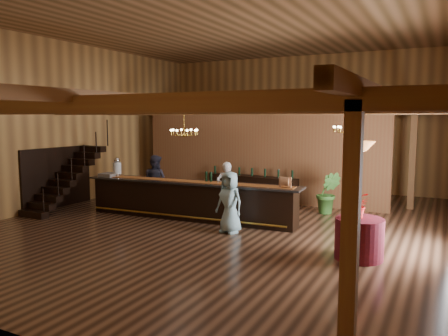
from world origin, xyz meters
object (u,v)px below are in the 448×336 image
at_px(round_table, 359,239).
at_px(bartender, 227,189).
at_px(beverage_dispenser, 117,167).
at_px(backbar_shelf, 252,189).
at_px(tasting_bar, 190,200).
at_px(guest, 230,202).
at_px(floor_plant, 328,193).
at_px(chandelier_left, 184,132).
at_px(pendant_lamp, 363,146).
at_px(chandelier_right, 347,129).
at_px(staff_second, 155,182).
at_px(raffle_drum, 285,181).

bearing_deg(round_table, bartender, 151.65).
relative_size(beverage_dispenser, bartender, 0.36).
distance_m(beverage_dispenser, backbar_shelf, 4.69).
bearing_deg(tasting_bar, bartender, 43.86).
bearing_deg(guest, floor_plant, 74.67).
height_order(chandelier_left, pendant_lamp, same).
xyz_separation_m(chandelier_right, guest, (-2.38, -2.72, -1.86)).
bearing_deg(chandelier_right, chandelier_left, -156.16).
height_order(chandelier_right, bartender, chandelier_right).
distance_m(beverage_dispenser, floor_plant, 6.68).
bearing_deg(round_table, chandelier_right, 106.59).
height_order(tasting_bar, floor_plant, floor_plant).
distance_m(tasting_bar, staff_second, 2.01).
height_order(raffle_drum, staff_second, staff_second).
distance_m(beverage_dispenser, bartender, 3.59).
bearing_deg(backbar_shelf, tasting_bar, -95.01).
bearing_deg(backbar_shelf, floor_plant, -5.64).
bearing_deg(round_table, raffle_drum, 143.95).
height_order(round_table, guest, guest).
height_order(chandelier_left, chandelier_right, same).
distance_m(chandelier_left, chandelier_right, 4.68).
bearing_deg(beverage_dispenser, bartender, 15.94).
bearing_deg(backbar_shelf, staff_second, -129.96).
relative_size(chandelier_right, guest, 0.50).
xyz_separation_m(backbar_shelf, round_table, (4.50, -4.62, -0.03)).
distance_m(backbar_shelf, round_table, 6.45).
distance_m(pendant_lamp, guest, 3.80).
relative_size(backbar_shelf, guest, 2.09).
bearing_deg(floor_plant, beverage_dispenser, -156.38).
distance_m(beverage_dispenser, chandelier_right, 7.14).
xyz_separation_m(raffle_drum, bartender, (-2.11, 0.72, -0.47)).
bearing_deg(chandelier_left, round_table, -15.51).
xyz_separation_m(backbar_shelf, bartender, (0.16, -2.28, 0.36)).
relative_size(backbar_shelf, bartender, 2.02).
relative_size(chandelier_left, staff_second, 0.45).
height_order(beverage_dispenser, backbar_shelf, beverage_dispenser).
height_order(pendant_lamp, floor_plant, pendant_lamp).
distance_m(chandelier_right, bartender, 3.94).
relative_size(chandelier_left, bartender, 0.48).
bearing_deg(pendant_lamp, guest, 169.36).
height_order(raffle_drum, chandelier_left, chandelier_left).
bearing_deg(chandelier_left, beverage_dispenser, -177.70).
bearing_deg(chandelier_right, pendant_lamp, -73.41).
xyz_separation_m(tasting_bar, backbar_shelf, (0.62, 3.14, -0.10)).
bearing_deg(guest, pendant_lamp, 0.95).
xyz_separation_m(backbar_shelf, guest, (1.11, -3.99, 0.33)).
relative_size(raffle_drum, pendant_lamp, 0.38).
bearing_deg(pendant_lamp, floor_plant, 112.40).
bearing_deg(guest, tasting_bar, 165.51).
distance_m(pendant_lamp, floor_plant, 4.69).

